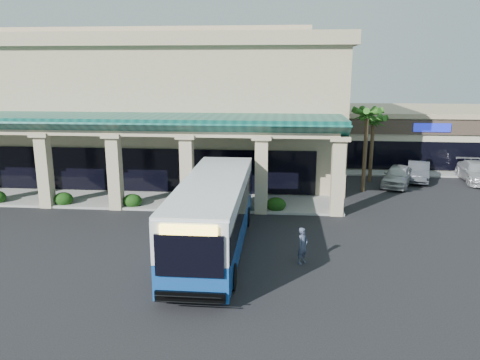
# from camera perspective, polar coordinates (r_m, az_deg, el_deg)

# --- Properties ---
(ground) EXTENTS (110.00, 110.00, 0.00)m
(ground) POSITION_cam_1_polar(r_m,az_deg,el_deg) (23.75, -1.69, -7.64)
(ground) COLOR black
(main_building) EXTENTS (30.80, 14.80, 11.35)m
(main_building) POSITION_cam_1_polar(r_m,az_deg,el_deg) (39.59, -10.60, 9.05)
(main_building) COLOR tan
(main_building) RESTS_ON ground
(arcade) EXTENTS (30.00, 6.20, 5.70)m
(arcade) POSITION_cam_1_polar(r_m,az_deg,el_deg) (31.25, -14.92, 2.48)
(arcade) COLOR #0B443D
(arcade) RESTS_ON ground
(strip_mall) EXTENTS (22.50, 12.50, 4.90)m
(strip_mall) POSITION_cam_1_polar(r_m,az_deg,el_deg) (48.85, 23.54, 5.15)
(strip_mall) COLOR beige
(strip_mall) RESTS_ON ground
(palm_0) EXTENTS (2.40, 2.40, 6.60)m
(palm_0) POSITION_cam_1_polar(r_m,az_deg,el_deg) (33.91, 15.04, 4.08)
(palm_0) COLOR #215215
(palm_0) RESTS_ON ground
(palm_1) EXTENTS (2.40, 2.40, 5.80)m
(palm_1) POSITION_cam_1_polar(r_m,az_deg,el_deg) (37.06, 15.78, 4.16)
(palm_1) COLOR #215215
(palm_1) RESTS_ON ground
(broadleaf_tree) EXTENTS (2.60, 2.60, 4.81)m
(broadleaf_tree) POSITION_cam_1_polar(r_m,az_deg,el_deg) (41.73, 11.82, 4.68)
(broadleaf_tree) COLOR black
(broadleaf_tree) RESTS_ON ground
(transit_bus) EXTENTS (2.91, 12.43, 3.47)m
(transit_bus) POSITION_cam_1_polar(r_m,az_deg,el_deg) (22.30, -3.22, -4.35)
(transit_bus) COLOR #1349A0
(transit_bus) RESTS_ON ground
(pedestrian) EXTENTS (0.69, 0.73, 1.67)m
(pedestrian) POSITION_cam_1_polar(r_m,az_deg,el_deg) (21.26, 7.65, -7.94)
(pedestrian) COLOR #3B445B
(pedestrian) RESTS_ON ground
(car_silver) EXTENTS (3.50, 4.94, 1.56)m
(car_silver) POSITION_cam_1_polar(r_m,az_deg,el_deg) (36.71, 18.70, 0.50)
(car_silver) COLOR #BABABA
(car_silver) RESTS_ON ground
(car_white) EXTENTS (2.73, 4.78, 1.49)m
(car_white) POSITION_cam_1_polar(r_m,az_deg,el_deg) (38.95, 20.90, 0.98)
(car_white) COLOR #3E4148
(car_white) RESTS_ON ground
(car_red) EXTENTS (2.55, 5.42, 1.53)m
(car_red) POSITION_cam_1_polar(r_m,az_deg,el_deg) (40.40, 26.87, 0.86)
(car_red) COLOR #AFB0B4
(car_red) RESTS_ON ground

